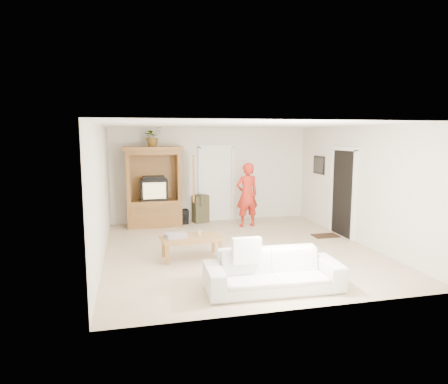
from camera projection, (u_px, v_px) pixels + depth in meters
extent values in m
plane|color=tan|center=(239.00, 249.00, 8.43)|extent=(6.00, 6.00, 0.00)
plane|color=white|center=(240.00, 125.00, 8.05)|extent=(6.00, 6.00, 0.00)
plane|color=silver|center=(211.00, 175.00, 11.13)|extent=(5.50, 0.00, 5.50)
plane|color=silver|center=(300.00, 218.00, 5.35)|extent=(5.50, 0.00, 5.50)
plane|color=silver|center=(101.00, 193.00, 7.61)|extent=(0.00, 6.00, 6.00)
plane|color=silver|center=(359.00, 185.00, 8.87)|extent=(0.00, 6.00, 6.00)
cube|color=brown|center=(154.00, 213.00, 10.56)|extent=(1.40, 0.60, 0.70)
cube|color=brown|center=(128.00, 178.00, 10.28)|extent=(0.10, 0.60, 1.20)
cube|color=brown|center=(178.00, 177.00, 10.57)|extent=(0.10, 0.60, 1.20)
cube|color=brown|center=(153.00, 176.00, 10.69)|extent=(1.40, 0.06, 1.20)
cube|color=brown|center=(153.00, 152.00, 10.33)|extent=(1.40, 0.60, 0.10)
cube|color=brown|center=(153.00, 148.00, 10.32)|extent=(1.52, 0.68, 0.10)
cube|color=brown|center=(193.00, 178.00, 10.20)|extent=(0.16, 0.67, 1.15)
cube|color=black|center=(154.00, 189.00, 10.50)|extent=(0.70, 0.52, 0.55)
cube|color=tan|center=(154.00, 191.00, 10.24)|extent=(0.58, 0.02, 0.42)
cube|color=black|center=(154.00, 178.00, 10.43)|extent=(0.55, 0.35, 0.08)
cube|color=#A37238|center=(155.00, 211.00, 10.27)|extent=(1.19, 0.03, 0.25)
cube|color=white|center=(216.00, 184.00, 11.18)|extent=(0.85, 0.05, 2.04)
cube|color=black|center=(343.00, 193.00, 9.48)|extent=(0.05, 0.90, 2.04)
cube|color=black|center=(319.00, 165.00, 10.65)|extent=(0.03, 0.60, 0.48)
cube|color=#382316|center=(325.00, 236.00, 9.53)|extent=(0.60, 0.40, 0.02)
imported|color=#4C7238|center=(153.00, 136.00, 10.25)|extent=(0.63, 0.62, 0.53)
imported|color=red|center=(247.00, 195.00, 10.44)|extent=(0.67, 0.49, 1.68)
imported|color=silver|center=(273.00, 271.00, 6.20)|extent=(2.13, 0.90, 0.61)
cube|color=#A37238|center=(192.00, 238.00, 7.76)|extent=(1.22, 0.72, 0.06)
cube|color=#A37238|center=(168.00, 255.00, 7.41)|extent=(0.07, 0.07, 0.37)
cube|color=#A37238|center=(163.00, 248.00, 7.87)|extent=(0.07, 0.07, 0.37)
cube|color=#A37238|center=(220.00, 250.00, 7.71)|extent=(0.07, 0.07, 0.37)
cube|color=#A37238|center=(213.00, 244.00, 8.17)|extent=(0.07, 0.07, 0.37)
cube|color=#E44C4F|center=(176.00, 236.00, 7.68)|extent=(0.42, 0.34, 0.08)
cylinder|color=tan|center=(199.00, 233.00, 7.83)|extent=(0.08, 0.08, 0.10)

